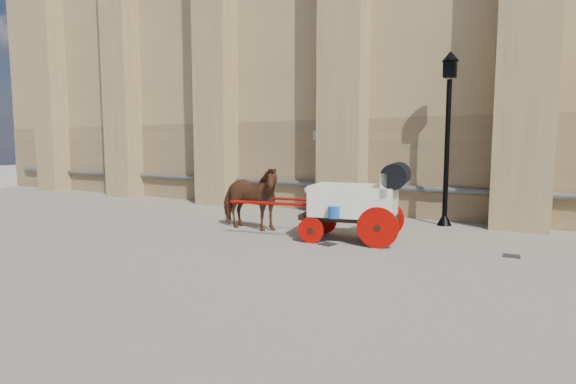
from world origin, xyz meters
The scene contains 6 objects.
ground centered at (0.00, 0.00, 0.00)m, with size 90.00×90.00×0.00m, color gray.
horse centered at (-2.06, 0.05, 0.82)m, with size 1.95×0.89×1.65m, color brown.
carriage centered at (0.91, 0.21, 0.97)m, with size 4.24×1.84×1.80m.
street_lamp centered at (2.19, 3.24, 2.48)m, with size 0.43×0.43×4.63m.
drain_grate_near centered at (0.45, -0.51, 0.01)m, with size 0.32×0.32×0.01m, color black.
drain_grate_far centered at (4.04, 0.38, 0.01)m, with size 0.32×0.32×0.01m, color black.
Camera 1 is at (4.61, -9.33, 2.20)m, focal length 28.00 mm.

